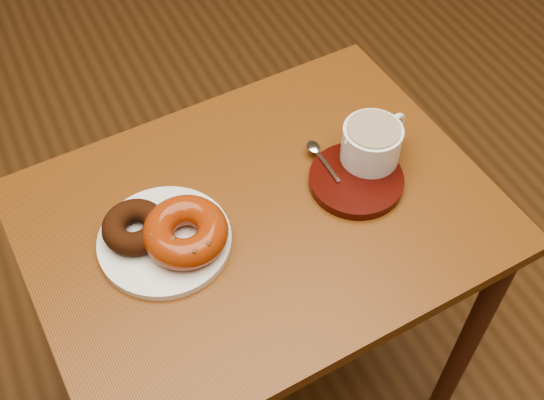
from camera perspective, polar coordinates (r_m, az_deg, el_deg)
name	(u,v)px	position (r m, az deg, el deg)	size (l,w,h in m)	color
cafe_table	(261,251)	(1.16, -0.89, -4.28)	(0.75, 0.58, 0.68)	brown
donut_plate	(165,240)	(1.04, -8.96, -3.36)	(0.20, 0.20, 0.01)	white
donut_cinnamon	(135,227)	(1.04, -11.41, -2.23)	(0.10, 0.10, 0.04)	#32170A
donut_caramel	(185,232)	(1.01, -7.26, -2.66)	(0.16, 0.16, 0.05)	#943610
saucer	(356,180)	(1.11, 7.05, 1.67)	(0.15, 0.15, 0.02)	#360B07
coffee_cup	(372,142)	(1.11, 8.38, 4.80)	(0.13, 0.10, 0.07)	white
teaspoon	(316,150)	(1.13, 3.71, 4.16)	(0.02, 0.10, 0.01)	silver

